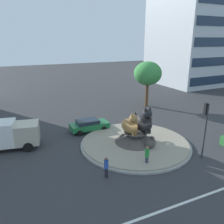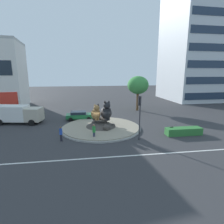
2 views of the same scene
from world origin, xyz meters
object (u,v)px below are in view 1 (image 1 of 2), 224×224
cat_statue_black (144,122)px  pedestrian_green_shirt (147,156)px  office_tower (199,15)px  pedestrian_blue_shirt (106,167)px  traffic_light_mast (205,121)px  broadleaf_tree_behind_island (148,74)px  sedan_on_far_lane (89,125)px  cat_statue_tabby (130,125)px

cat_statue_black → pedestrian_green_shirt: bearing=-30.8°
office_tower → pedestrian_blue_shirt: size_ratio=17.78×
office_tower → traffic_light_mast: bearing=-133.3°
broadleaf_tree_behind_island → sedan_on_far_lane: bearing=-152.6°
traffic_light_mast → pedestrian_green_shirt: bearing=77.3°
office_tower → pedestrian_green_shirt: size_ratio=17.24×
cat_statue_black → traffic_light_mast: (3.27, -4.45, 1.14)m
cat_statue_tabby → office_tower: (30.62, 24.46, 13.01)m
broadleaf_tree_behind_island → pedestrian_green_shirt: 18.36m
traffic_light_mast → pedestrian_blue_shirt: (-8.86, 0.67, -2.60)m
broadleaf_tree_behind_island → pedestrian_blue_shirt: (-13.31, -15.25, -4.19)m
cat_statue_black → sedan_on_far_lane: 6.88m
office_tower → pedestrian_green_shirt: (-31.08, -28.22, -14.29)m
pedestrian_green_shirt → pedestrian_blue_shirt: pedestrian_green_shirt is taller
cat_statue_tabby → pedestrian_green_shirt: cat_statue_tabby is taller
broadleaf_tree_behind_island → pedestrian_blue_shirt: bearing=-131.1°
broadleaf_tree_behind_island → sedan_on_far_lane: broadleaf_tree_behind_island is taller
pedestrian_green_shirt → cat_statue_black: bearing=-13.2°
cat_statue_tabby → pedestrian_green_shirt: (-0.46, -3.76, -1.28)m
cat_statue_tabby → broadleaf_tree_behind_island: bearing=128.4°
pedestrian_green_shirt → traffic_light_mast: bearing=-85.0°
cat_statue_black → sedan_on_far_lane: size_ratio=0.64×
traffic_light_mast → office_tower: (25.94, 29.05, 11.71)m
office_tower → sedan_on_far_lane: (-33.02, -19.10, -14.48)m
cat_statue_black → broadleaf_tree_behind_island: size_ratio=0.40×
cat_statue_tabby → sedan_on_far_lane: cat_statue_tabby is taller
cat_statue_tabby → broadleaf_tree_behind_island: (9.13, 11.33, 2.88)m
traffic_light_mast → broadleaf_tree_behind_island: size_ratio=0.73×
cat_statue_tabby → office_tower: 41.29m
office_tower → sedan_on_far_lane: bearing=-151.5°
pedestrian_blue_shirt → sedan_on_far_lane: 9.45m
traffic_light_mast → pedestrian_green_shirt: size_ratio=2.85×
cat_statue_tabby → pedestrian_green_shirt: 4.00m
cat_statue_black → broadleaf_tree_behind_island: (7.72, 11.47, 2.72)m
office_tower → sedan_on_far_lane: 40.80m
office_tower → pedestrian_blue_shirt: (-34.80, -28.38, -14.31)m
cat_statue_tabby → pedestrian_blue_shirt: cat_statue_tabby is taller
pedestrian_blue_shirt → cat_statue_black: bearing=-29.5°
traffic_light_mast → pedestrian_blue_shirt: 9.26m
traffic_light_mast → pedestrian_green_shirt: (-5.14, 0.83, -2.58)m
cat_statue_tabby → pedestrian_green_shirt: size_ratio=1.40×
traffic_light_mast → pedestrian_green_shirt: 5.81m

